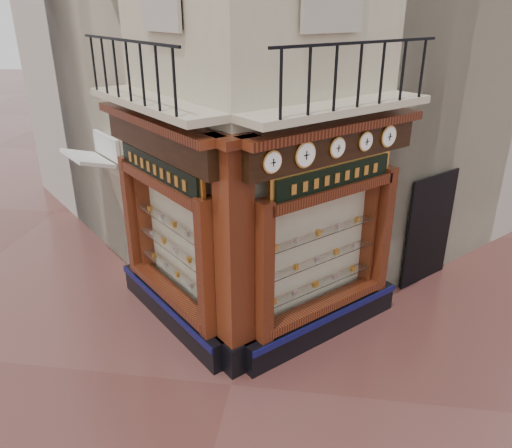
% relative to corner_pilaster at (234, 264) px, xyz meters
% --- Properties ---
extents(ground, '(80.00, 80.00, 0.00)m').
position_rel_corner_pilaster_xyz_m(ground, '(0.00, -0.50, -1.95)').
color(ground, '#532B26').
rests_on(ground, ground).
extents(neighbour_left, '(11.31, 11.31, 11.00)m').
position_rel_corner_pilaster_xyz_m(neighbour_left, '(-2.47, 8.13, 3.55)').
color(neighbour_left, '#B3A99C').
rests_on(neighbour_left, ground).
extents(neighbour_right, '(11.31, 11.31, 11.00)m').
position_rel_corner_pilaster_xyz_m(neighbour_right, '(2.47, 8.13, 3.55)').
color(neighbour_right, '#B3A99C').
rests_on(neighbour_right, ground).
extents(shopfront_left, '(2.86, 2.86, 3.98)m').
position_rel_corner_pilaster_xyz_m(shopfront_left, '(-1.41, 1.07, 0.03)').
color(shopfront_left, black).
rests_on(shopfront_left, ground).
extents(shopfront_right, '(2.86, 2.86, 3.98)m').
position_rel_corner_pilaster_xyz_m(shopfront_right, '(1.41, 1.07, 0.03)').
color(shopfront_right, black).
rests_on(shopfront_right, ground).
extents(corner_pilaster, '(0.85, 0.85, 3.98)m').
position_rel_corner_pilaster_xyz_m(corner_pilaster, '(0.00, 0.00, 0.00)').
color(corner_pilaster, black).
rests_on(corner_pilaster, ground).
extents(balcony, '(5.94, 2.97, 1.03)m').
position_rel_corner_pilaster_xyz_m(balcony, '(0.00, 0.99, 2.27)').
color(balcony, beige).
rests_on(balcony, ground).
extents(clock_a, '(0.27, 0.27, 0.34)m').
position_rel_corner_pilaster_xyz_m(clock_a, '(0.57, -0.04, 1.67)').
color(clock_a, gold).
rests_on(clock_a, ground).
extents(clock_b, '(0.32, 0.32, 0.40)m').
position_rel_corner_pilaster_xyz_m(clock_b, '(1.01, 0.40, 1.67)').
color(clock_b, gold).
rests_on(clock_b, ground).
extents(clock_c, '(0.27, 0.27, 0.33)m').
position_rel_corner_pilaster_xyz_m(clock_c, '(1.47, 0.87, 1.67)').
color(clock_c, gold).
rests_on(clock_c, ground).
extents(clock_d, '(0.26, 0.26, 0.32)m').
position_rel_corner_pilaster_xyz_m(clock_d, '(1.93, 1.32, 1.67)').
color(clock_d, gold).
rests_on(clock_d, ground).
extents(clock_e, '(0.30, 0.30, 0.37)m').
position_rel_corner_pilaster_xyz_m(clock_e, '(2.32, 1.72, 1.67)').
color(clock_e, gold).
rests_on(clock_e, ground).
extents(awning, '(1.46, 1.46, 0.29)m').
position_rel_corner_pilaster_xyz_m(awning, '(-3.76, 3.05, -1.95)').
color(awning, silver).
rests_on(awning, ground).
extents(signboard_left, '(2.08, 2.08, 0.56)m').
position_rel_corner_pilaster_xyz_m(signboard_left, '(-1.46, 1.01, 1.15)').
color(signboard_left, gold).
rests_on(signboard_left, ground).
extents(signboard_right, '(1.91, 1.91, 0.51)m').
position_rel_corner_pilaster_xyz_m(signboard_right, '(1.46, 1.01, 1.15)').
color(signboard_right, gold).
rests_on(signboard_right, ground).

